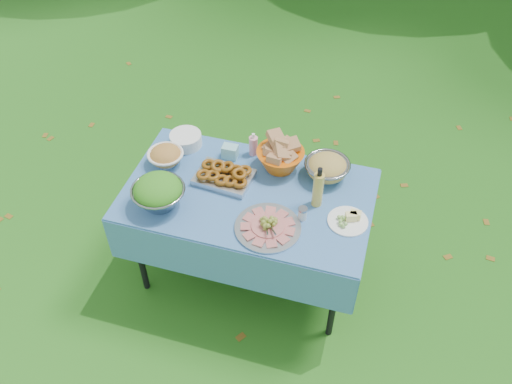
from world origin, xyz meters
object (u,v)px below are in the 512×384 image
pasta_bowl_steel (327,167)px  bread_bowl (280,155)px  charcuterie_platter (268,223)px  salad_bowl (158,192)px  picnic_table (248,235)px  plate_stack (186,140)px  oil_bottle (318,187)px

pasta_bowl_steel → bread_bowl: bearing=-179.7°
pasta_bowl_steel → charcuterie_platter: 0.56m
salad_bowl → bread_bowl: (0.58, 0.51, -0.00)m
charcuterie_platter → pasta_bowl_steel: bearing=65.8°
picnic_table → salad_bowl: 0.70m
plate_stack → charcuterie_platter: charcuterie_platter is taller
salad_bowl → oil_bottle: (0.87, 0.26, 0.04)m
picnic_table → plate_stack: size_ratio=7.13×
salad_bowl → oil_bottle: oil_bottle is taller
charcuterie_platter → picnic_table: bearing=128.8°
picnic_table → salad_bowl: salad_bowl is taller
pasta_bowl_steel → oil_bottle: (-0.01, -0.25, 0.07)m
picnic_table → pasta_bowl_steel: pasta_bowl_steel is taller
bread_bowl → oil_bottle: 0.38m
bread_bowl → oil_bottle: oil_bottle is taller
picnic_table → charcuterie_platter: size_ratio=3.92×
pasta_bowl_steel → charcuterie_platter: pasta_bowl_steel is taller
salad_bowl → charcuterie_platter: bearing=-0.1°
picnic_table → charcuterie_platter: (0.19, -0.23, 0.42)m
picnic_table → charcuterie_platter: charcuterie_platter is taller
bread_bowl → pasta_bowl_steel: (0.29, 0.00, -0.03)m
bread_bowl → pasta_bowl_steel: bread_bowl is taller
picnic_table → salad_bowl: size_ratio=4.81×
charcuterie_platter → oil_bottle: oil_bottle is taller
plate_stack → pasta_bowl_steel: bearing=-2.3°
plate_stack → pasta_bowl_steel: pasta_bowl_steel is taller
picnic_table → plate_stack: 0.73m
pasta_bowl_steel → oil_bottle: size_ratio=0.98×
charcuterie_platter → oil_bottle: 0.35m
plate_stack → bread_bowl: 0.64m
bread_bowl → charcuterie_platter: 0.51m
salad_bowl → oil_bottle: size_ratio=1.10×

